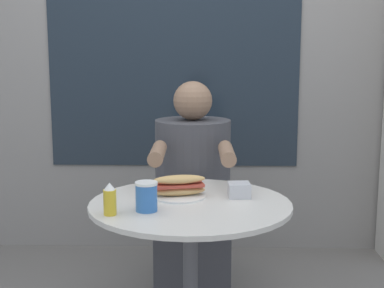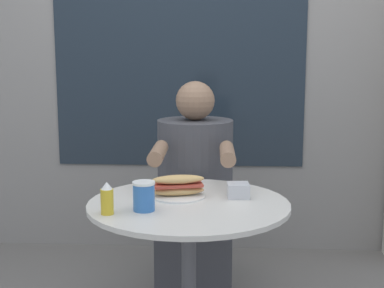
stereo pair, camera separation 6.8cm
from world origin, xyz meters
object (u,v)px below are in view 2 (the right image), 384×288
(seated_diner, at_px, (195,212))
(condiment_bottle, at_px, (107,199))
(cafe_table, at_px, (189,247))
(diner_chair, at_px, (198,192))
(sandwich_on_plate, at_px, (178,188))
(drink_cup, at_px, (144,196))

(seated_diner, distance_m, condiment_bottle, 0.89)
(cafe_table, height_order, seated_diner, seated_diner)
(diner_chair, relative_size, seated_diner, 0.73)
(sandwich_on_plate, bearing_deg, drink_cup, -119.50)
(cafe_table, bearing_deg, drink_cup, -142.81)
(seated_diner, relative_size, condiment_bottle, 9.64)
(seated_diner, relative_size, sandwich_on_plate, 5.15)
(seated_diner, height_order, condiment_bottle, seated_diner)
(condiment_bottle, bearing_deg, drink_cup, 22.70)
(diner_chair, bearing_deg, cafe_table, 89.49)
(drink_cup, bearing_deg, seated_diner, 78.10)
(drink_cup, height_order, condiment_bottle, condiment_bottle)
(seated_diner, height_order, sandwich_on_plate, seated_diner)
(cafe_table, height_order, diner_chair, diner_chair)
(diner_chair, distance_m, seated_diner, 0.35)
(seated_diner, xyz_separation_m, drink_cup, (-0.16, -0.74, 0.29))
(diner_chair, relative_size, sandwich_on_plate, 3.76)
(sandwich_on_plate, bearing_deg, cafe_table, -58.25)
(diner_chair, bearing_deg, condiment_bottle, 75.00)
(diner_chair, relative_size, drink_cup, 7.68)
(seated_diner, xyz_separation_m, condiment_bottle, (-0.29, -0.79, 0.29))
(cafe_table, distance_m, condiment_bottle, 0.42)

